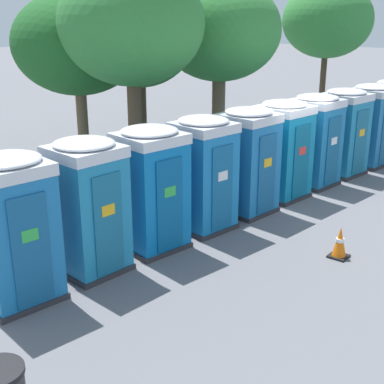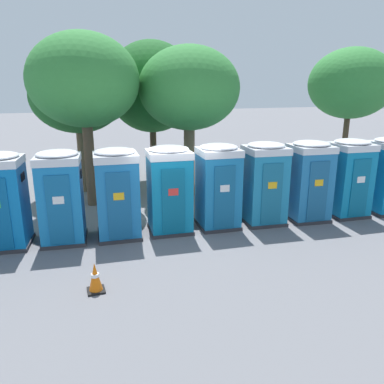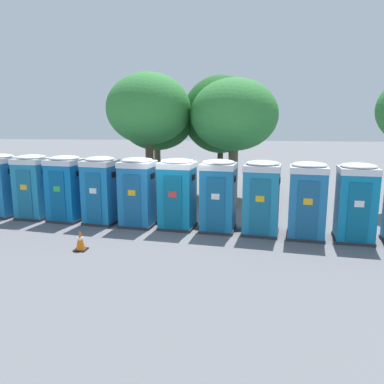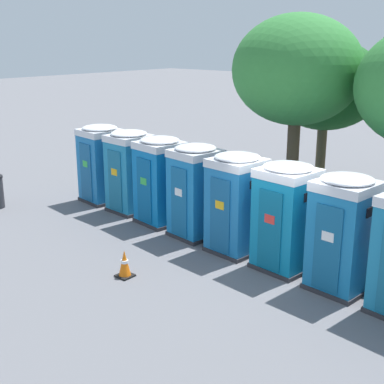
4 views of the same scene
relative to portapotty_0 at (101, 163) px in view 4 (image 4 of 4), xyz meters
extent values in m
plane|color=slate|center=(7.43, -0.49, -1.28)|extent=(120.00, 120.00, 0.00)
cube|color=#2D2D33|center=(0.00, 0.01, -1.23)|extent=(1.37, 1.34, 0.10)
cube|color=#1A6FB3|center=(0.00, 0.01, -0.13)|extent=(1.30, 1.28, 2.10)
cube|color=#14578B|center=(-0.07, -0.57, -0.21)|extent=(0.64, 0.11, 1.85)
cube|color=green|center=(-0.08, -0.59, 0.07)|extent=(0.28, 0.04, 0.20)
cube|color=black|center=(0.59, -0.07, 0.60)|extent=(0.07, 0.36, 0.20)
cube|color=silver|center=(0.00, 0.01, 1.02)|extent=(1.34, 1.32, 0.20)
ellipsoid|color=silver|center=(0.00, 0.01, 1.17)|extent=(1.28, 1.25, 0.18)
cube|color=#2D2D33|center=(1.49, -0.10, -1.23)|extent=(1.25, 1.27, 0.10)
cube|color=teal|center=(1.49, -0.10, -0.13)|extent=(1.19, 1.21, 2.10)
cube|color=#16638A|center=(1.45, -0.68, -0.21)|extent=(0.61, 0.07, 1.85)
cube|color=yellow|center=(1.45, -0.70, 0.07)|extent=(0.28, 0.03, 0.20)
cube|color=black|center=(2.05, -0.13, 0.60)|extent=(0.05, 0.36, 0.20)
cube|color=silver|center=(1.49, -0.10, 1.02)|extent=(1.22, 1.25, 0.20)
ellipsoid|color=silver|center=(1.49, -0.10, 1.17)|extent=(1.16, 1.19, 0.18)
cube|color=#2D2D33|center=(2.97, -0.27, -1.23)|extent=(1.38, 1.35, 0.10)
cube|color=#0B6DB9|center=(2.97, -0.27, -0.13)|extent=(1.31, 1.29, 2.10)
cube|color=#095590|center=(2.88, -0.85, -0.21)|extent=(0.64, 0.12, 1.85)
cube|color=green|center=(2.88, -0.87, 0.07)|extent=(0.28, 0.05, 0.20)
cube|color=black|center=(3.55, -0.35, 0.60)|extent=(0.07, 0.36, 0.20)
cube|color=silver|center=(2.97, -0.27, 1.02)|extent=(1.35, 1.33, 0.20)
ellipsoid|color=silver|center=(2.97, -0.27, 1.17)|extent=(1.29, 1.26, 0.18)
cube|color=#2D2D33|center=(4.44, -0.44, -1.23)|extent=(1.30, 1.34, 0.10)
cube|color=#1675BC|center=(4.44, -0.44, -0.13)|extent=(1.24, 1.27, 2.10)
cube|color=#115B92|center=(4.37, -1.02, -0.21)|extent=(0.61, 0.11, 1.85)
cube|color=white|center=(4.37, -1.04, 0.07)|extent=(0.28, 0.04, 0.20)
cube|color=black|center=(5.00, -0.51, 0.60)|extent=(0.07, 0.36, 0.20)
cube|color=silver|center=(4.44, -0.44, 1.02)|extent=(1.28, 1.31, 0.20)
ellipsoid|color=silver|center=(4.44, -0.44, 1.17)|extent=(1.22, 1.25, 0.18)
cube|color=#2D2D33|center=(5.92, -0.61, -1.23)|extent=(1.30, 1.30, 0.10)
cube|color=#1A6FB3|center=(5.92, -0.61, -0.13)|extent=(1.24, 1.24, 2.10)
cube|color=#14578B|center=(5.87, -1.19, -0.21)|extent=(0.63, 0.09, 1.85)
cube|color=yellow|center=(5.87, -1.21, 0.07)|extent=(0.28, 0.03, 0.20)
cube|color=black|center=(6.50, -0.66, 0.60)|extent=(0.06, 0.36, 0.20)
cube|color=silver|center=(5.92, -0.61, 1.02)|extent=(1.28, 1.27, 0.20)
ellipsoid|color=silver|center=(5.92, -0.61, 1.17)|extent=(1.22, 1.21, 0.18)
cube|color=#2D2D33|center=(7.41, -0.70, -1.23)|extent=(1.34, 1.32, 0.10)
cube|color=#0D79AA|center=(7.41, -0.70, -0.13)|extent=(1.28, 1.25, 2.10)
cube|color=#0A5F85|center=(7.35, -1.28, -0.21)|extent=(0.64, 0.10, 1.85)
cube|color=red|center=(7.35, -1.30, 0.07)|extent=(0.28, 0.04, 0.20)
cube|color=black|center=(8.00, -0.76, 0.60)|extent=(0.06, 0.36, 0.20)
cube|color=silver|center=(7.41, -0.70, 1.02)|extent=(1.32, 1.29, 0.20)
ellipsoid|color=silver|center=(7.41, -0.70, 1.17)|extent=(1.25, 1.23, 0.18)
cube|color=#2D2D33|center=(8.89, -0.84, -1.23)|extent=(1.29, 1.30, 0.10)
cube|color=#1771AD|center=(8.89, -0.84, -0.13)|extent=(1.23, 1.24, 2.10)
cube|color=#125887|center=(8.84, -1.42, -0.21)|extent=(0.62, 0.09, 1.85)
cube|color=white|center=(8.84, -1.44, 0.07)|extent=(0.28, 0.03, 0.20)
cube|color=black|center=(9.47, -0.89, 0.60)|extent=(0.06, 0.36, 0.20)
cube|color=silver|center=(8.89, -0.84, 1.02)|extent=(1.27, 1.28, 0.20)
ellipsoid|color=silver|center=(8.89, -0.84, 1.17)|extent=(1.21, 1.22, 0.18)
cylinder|color=brown|center=(5.39, 4.75, 0.23)|extent=(0.32, 0.32, 3.02)
ellipsoid|color=#1E5B23|center=(5.39, 4.75, 2.51)|extent=(3.58, 3.58, 2.82)
cylinder|color=brown|center=(5.52, 2.73, 0.47)|extent=(0.36, 0.36, 3.50)
ellipsoid|color=#337F38|center=(5.52, 2.73, 3.07)|extent=(3.70, 3.70, 3.13)
cube|color=black|center=(4.95, -3.49, -1.26)|extent=(0.36, 0.36, 0.04)
cone|color=orange|center=(4.95, -3.49, -0.94)|extent=(0.28, 0.28, 0.60)
cylinder|color=white|center=(4.95, -3.49, -0.91)|extent=(0.17, 0.17, 0.07)
camera|label=1|loc=(-4.36, -7.38, 3.37)|focal=50.00mm
camera|label=2|loc=(4.43, -10.74, 2.83)|focal=35.00mm
camera|label=3|loc=(9.81, -13.66, 2.57)|focal=35.00mm
camera|label=4|loc=(13.41, -10.91, 3.96)|focal=50.00mm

